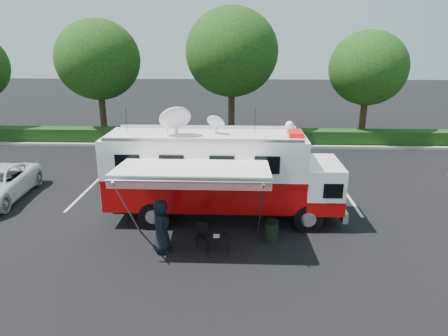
# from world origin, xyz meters

# --- Properties ---
(ground_plane) EXTENTS (120.00, 120.00, 0.00)m
(ground_plane) POSITION_xyz_m (0.00, 0.00, 0.00)
(ground_plane) COLOR black
(ground_plane) RESTS_ON ground
(back_border) EXTENTS (60.00, 6.14, 8.87)m
(back_border) POSITION_xyz_m (1.14, 12.90, 5.00)
(back_border) COLOR #9E998E
(back_border) RESTS_ON ground_plane
(stall_lines) EXTENTS (24.12, 5.50, 0.01)m
(stall_lines) POSITION_xyz_m (-0.50, 3.00, 0.00)
(stall_lines) COLOR silver
(stall_lines) RESTS_ON ground_plane
(command_truck) EXTENTS (8.91, 2.45, 4.28)m
(command_truck) POSITION_xyz_m (-0.08, -0.00, 1.83)
(command_truck) COLOR black
(command_truck) RESTS_ON ground_plane
(awning) EXTENTS (4.86, 2.52, 2.94)m
(awning) POSITION_xyz_m (-0.88, -2.55, 2.75)
(awning) COLOR white
(awning) RESTS_ON ground_plane
(person) EXTENTS (0.74, 0.98, 1.82)m
(person) POSITION_xyz_m (-1.91, -2.70, 0.00)
(person) COLOR black
(person) RESTS_ON ground_plane
(folding_table) EXTENTS (0.92, 0.79, 0.66)m
(folding_table) POSITION_xyz_m (-0.06, -2.88, 0.61)
(folding_table) COLOR black
(folding_table) RESTS_ON ground_plane
(folding_chair) EXTENTS (0.51, 0.53, 0.86)m
(folding_chair) POSITION_xyz_m (-0.62, -2.36, 0.51)
(folding_chair) COLOR black
(folding_chair) RESTS_ON ground_plane
(trash_bin) EXTENTS (0.48, 0.48, 0.73)m
(trash_bin) POSITION_xyz_m (1.76, -1.80, 0.37)
(trash_bin) COLOR black
(trash_bin) RESTS_ON ground_plane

